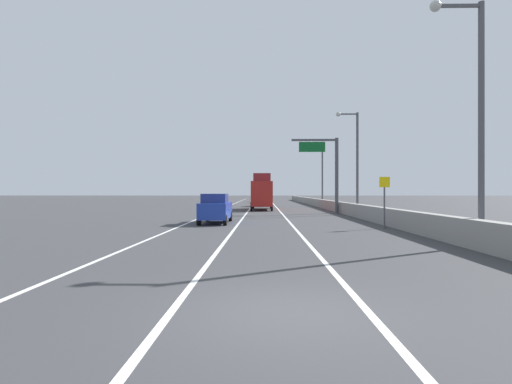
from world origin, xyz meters
TOP-DOWN VIEW (x-y plane):
  - ground_plane at (0.00, 64.00)m, footprint 320.00×320.00m
  - lane_stripe_left at (-5.50, 55.00)m, footprint 0.16×130.00m
  - lane_stripe_center at (-2.00, 55.00)m, footprint 0.16×130.00m
  - lane_stripe_right at (1.50, 55.00)m, footprint 0.16×130.00m
  - jersey_barrier_right at (7.60, 40.00)m, footprint 0.60×120.00m
  - overhead_sign_gantry at (6.25, 33.22)m, footprint 4.68×0.36m
  - speed_advisory_sign at (6.70, 16.45)m, footprint 0.60×0.11m
  - lamp_post_right_near at (7.98, 8.94)m, footprint 2.14×0.44m
  - lamp_post_right_second at (8.30, 31.18)m, footprint 2.14×0.44m
  - lamp_post_right_third at (8.26, 53.41)m, footprint 2.14×0.44m
  - car_blue_0 at (-3.57, 20.17)m, footprint 1.92×4.67m
  - car_gray_1 at (-0.37, 52.31)m, footprint 1.92×4.50m
  - car_silver_2 at (-0.68, 73.00)m, footprint 1.97×4.74m
  - box_truck at (-0.49, 41.11)m, footprint 2.50×8.58m

SIDE VIEW (x-z plane):
  - ground_plane at x=0.00m, z-range 0.00..0.00m
  - lane_stripe_left at x=-5.50m, z-range 0.00..0.00m
  - lane_stripe_center at x=-2.00m, z-range 0.00..0.00m
  - lane_stripe_right at x=1.50m, z-range 0.00..0.00m
  - jersey_barrier_right at x=7.60m, z-range 0.00..1.10m
  - car_silver_2 at x=-0.68m, z-range 0.00..1.92m
  - car_blue_0 at x=-3.57m, z-range 0.00..2.00m
  - car_gray_1 at x=-0.37m, z-range -0.01..2.09m
  - speed_advisory_sign at x=6.70m, z-range 0.26..3.26m
  - box_truck at x=-0.49m, z-range -0.18..4.22m
  - overhead_sign_gantry at x=6.25m, z-range 0.98..8.48m
  - lamp_post_right_near at x=7.98m, z-range 0.74..10.44m
  - lamp_post_right_second at x=8.30m, z-range 0.74..10.44m
  - lamp_post_right_third at x=8.26m, z-range 0.74..10.44m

